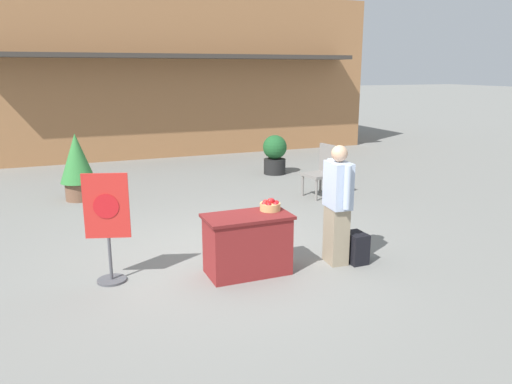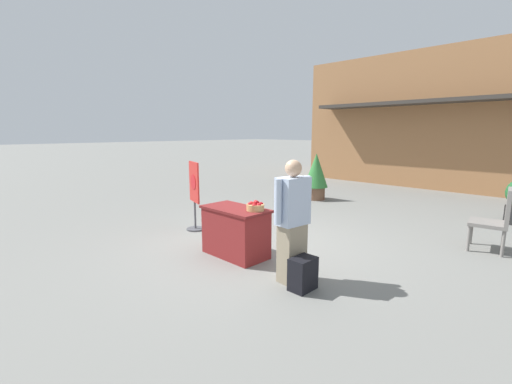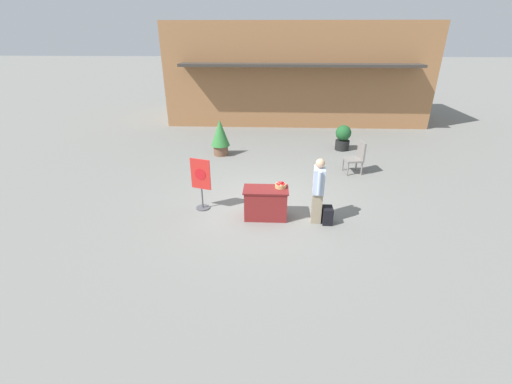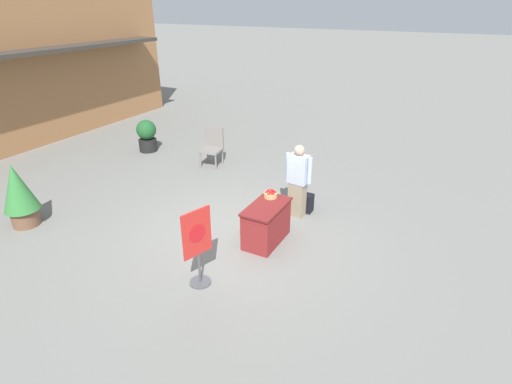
{
  "view_description": "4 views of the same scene",
  "coord_description": "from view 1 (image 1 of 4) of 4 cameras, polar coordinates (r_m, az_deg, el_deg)",
  "views": [
    {
      "loc": [
        -2.1,
        -6.39,
        2.61
      ],
      "look_at": [
        0.2,
        -0.76,
        1.1
      ],
      "focal_mm": 35.0,
      "sensor_mm": 36.0,
      "label": 1
    },
    {
      "loc": [
        4.07,
        -4.23,
        1.98
      ],
      "look_at": [
        0.29,
        -0.43,
        1.03
      ],
      "focal_mm": 24.0,
      "sensor_mm": 36.0,
      "label": 2
    },
    {
      "loc": [
        0.21,
        -8.32,
        4.29
      ],
      "look_at": [
        -0.15,
        -0.7,
        0.69
      ],
      "focal_mm": 24.0,
      "sensor_mm": 36.0,
      "label": 3
    },
    {
      "loc": [
        -5.91,
        -3.67,
        4.31
      ],
      "look_at": [
        0.49,
        -0.27,
        0.81
      ],
      "focal_mm": 28.0,
      "sensor_mm": 36.0,
      "label": 4
    }
  ],
  "objects": [
    {
      "name": "potted_plant_far_right",
      "position": [
        10.63,
        -19.77,
        3.01
      ],
      "size": [
        0.7,
        0.7,
        1.36
      ],
      "color": "brown",
      "rests_on": "ground_plane"
    },
    {
      "name": "poster_board",
      "position": [
        6.38,
        -16.59,
        -3.57
      ],
      "size": [
        0.53,
        0.36,
        1.39
      ],
      "rotation": [
        0.0,
        0.0,
        -1.88
      ],
      "color": "#4C4C51",
      "rests_on": "ground_plane"
    },
    {
      "name": "display_table",
      "position": [
        6.48,
        -0.99,
        -5.97
      ],
      "size": [
        1.11,
        0.6,
        0.79
      ],
      "color": "maroon",
      "rests_on": "ground_plane"
    },
    {
      "name": "potted_plant_far_left",
      "position": [
        12.58,
        2.16,
        4.39
      ],
      "size": [
        0.6,
        0.6,
        0.98
      ],
      "color": "black",
      "rests_on": "ground_plane"
    },
    {
      "name": "storefront_building",
      "position": [
        17.25,
        -10.81,
        12.95
      ],
      "size": [
        12.62,
        5.44,
        4.73
      ],
      "color": "#9E6B42",
      "rests_on": "ground_plane"
    },
    {
      "name": "person_visitor",
      "position": [
        6.79,
        9.29,
        -1.41
      ],
      "size": [
        0.3,
        0.61,
        1.63
      ],
      "rotation": [
        0.0,
        0.0,
        3.05
      ],
      "color": "gray",
      "rests_on": "ground_plane"
    },
    {
      "name": "apple_basket",
      "position": [
        6.56,
        1.64,
        -1.54
      ],
      "size": [
        0.27,
        0.27,
        0.16
      ],
      "color": "tan",
      "rests_on": "display_table"
    },
    {
      "name": "patio_chair",
      "position": [
        10.43,
        7.7,
        2.67
      ],
      "size": [
        0.63,
        0.63,
        1.08
      ],
      "rotation": [
        0.0,
        0.0,
        3.29
      ],
      "color": "gray",
      "rests_on": "ground_plane"
    },
    {
      "name": "backpack",
      "position": [
        7.03,
        11.33,
        -6.25
      ],
      "size": [
        0.24,
        0.34,
        0.42
      ],
      "color": "black",
      "rests_on": "ground_plane"
    },
    {
      "name": "ground_plane",
      "position": [
        7.22,
        -3.76,
        -7.25
      ],
      "size": [
        120.0,
        120.0,
        0.0
      ],
      "primitive_type": "plane",
      "color": "slate"
    }
  ]
}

